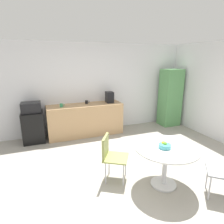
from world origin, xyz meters
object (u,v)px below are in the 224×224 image
object	(u,v)px
locker_cabinet	(170,98)
mug_green	(61,105)
fruit_bowl	(165,146)
mug_white	(87,102)
microwave	(31,107)
chair_olive	(110,153)
coffee_maker	(109,97)
mini_fridge	(33,127)
round_table	(166,155)

from	to	relation	value
locker_cabinet	mug_green	xyz separation A→B (m)	(-3.47, 0.03, 0.03)
fruit_bowl	mug_white	xyz separation A→B (m)	(-0.61, 2.88, 0.18)
microwave	chair_olive	size ratio (longest dim) A/B	0.58
coffee_maker	microwave	bearing A→B (deg)	180.00
mini_fridge	microwave	distance (m)	0.53
round_table	fruit_bowl	bearing A→B (deg)	-158.89
round_table	mug_green	world-z (taller)	mug_green
round_table	locker_cabinet	bearing A→B (deg)	52.12
chair_olive	fruit_bowl	world-z (taller)	fruit_bowl
round_table	mug_white	distance (m)	2.96
round_table	mug_green	size ratio (longest dim) A/B	8.20
mug_green	coffee_maker	size ratio (longest dim) A/B	0.40
chair_olive	microwave	bearing A→B (deg)	120.28
mini_fridge	mug_white	xyz separation A→B (m)	(1.47, 0.09, 0.54)
microwave	mug_green	distance (m)	0.75
round_table	chair_olive	xyz separation A→B (m)	(-0.81, 0.49, -0.06)
fruit_bowl	locker_cabinet	bearing A→B (deg)	51.62
locker_cabinet	coffee_maker	xyz separation A→B (m)	(-2.08, 0.10, 0.14)
locker_cabinet	mug_white	size ratio (longest dim) A/B	14.22
fruit_bowl	mug_green	bearing A→B (deg)	116.17
mini_fridge	round_table	world-z (taller)	mini_fridge
microwave	round_table	distance (m)	3.52
mug_green	fruit_bowl	bearing A→B (deg)	-63.83
chair_olive	mug_green	world-z (taller)	mug_green
mug_green	mug_white	bearing A→B (deg)	12.42
chair_olive	mug_green	distance (m)	2.32
mini_fridge	microwave	size ratio (longest dim) A/B	1.69
mini_fridge	microwave	world-z (taller)	microwave
mini_fridge	chair_olive	xyz separation A→B (m)	(1.33, -2.28, 0.12)
microwave	mug_green	world-z (taller)	microwave
mini_fridge	coffee_maker	bearing A→B (deg)	0.00
fruit_bowl	coffee_maker	distance (m)	2.81
mug_white	mug_green	world-z (taller)	same
mini_fridge	round_table	bearing A→B (deg)	-52.32
fruit_bowl	mug_white	bearing A→B (deg)	102.03
fruit_bowl	microwave	bearing A→B (deg)	126.76
locker_cabinet	mug_white	bearing A→B (deg)	176.12
chair_olive	mug_white	size ratio (longest dim) A/B	6.43
microwave	fruit_bowl	size ratio (longest dim) A/B	2.38
round_table	mug_green	bearing A→B (deg)	117.27
mug_white	fruit_bowl	bearing A→B (deg)	-77.97
coffee_maker	mug_green	bearing A→B (deg)	-176.98
round_table	fruit_bowl	distance (m)	0.19
chair_olive	locker_cabinet	bearing A→B (deg)	37.05
coffee_maker	fruit_bowl	bearing A→B (deg)	-91.11
chair_olive	fruit_bowl	size ratio (longest dim) A/B	4.12
microwave	locker_cabinet	bearing A→B (deg)	-1.36
locker_cabinet	mini_fridge	bearing A→B (deg)	178.64
microwave	locker_cabinet	distance (m)	4.22
round_table	mug_green	distance (m)	3.06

